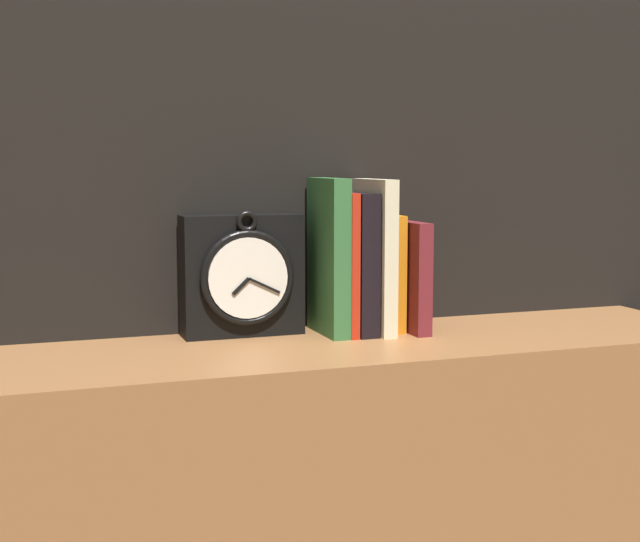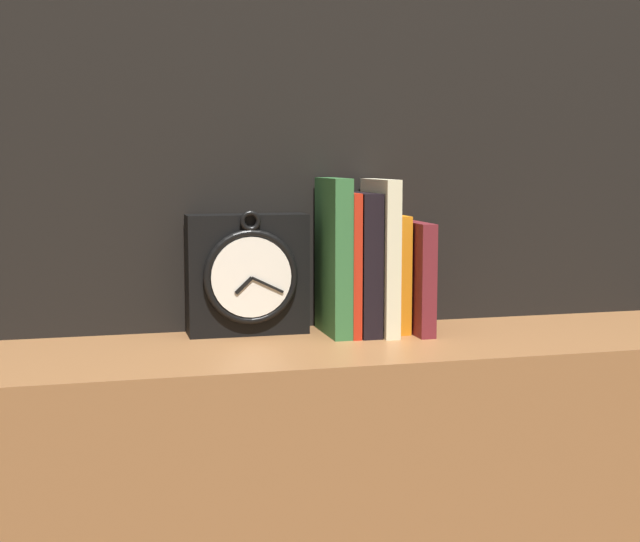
% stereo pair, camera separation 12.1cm
% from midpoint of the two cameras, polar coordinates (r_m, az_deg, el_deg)
% --- Properties ---
extents(wall_back, '(6.00, 0.05, 2.60)m').
position_cam_midpoint_polar(wall_back, '(1.54, -4.69, 15.43)').
color(wall_back, black).
rests_on(wall_back, ground_plane).
extents(clock, '(0.20, 0.07, 0.20)m').
position_cam_midpoint_polar(clock, '(1.45, -7.37, -0.29)').
color(clock, black).
rests_on(clock, bookshelf).
extents(book_slot0_green, '(0.03, 0.13, 0.25)m').
position_cam_midpoint_polar(book_slot0_green, '(1.45, -1.85, 0.93)').
color(book_slot0_green, '#316836').
rests_on(book_slot0_green, bookshelf).
extents(book_slot1_red, '(0.01, 0.13, 0.23)m').
position_cam_midpoint_polar(book_slot1_red, '(1.46, -1.02, 0.50)').
color(book_slot1_red, '#B62512').
rests_on(book_slot1_red, bookshelf).
extents(book_slot2_black, '(0.03, 0.14, 0.23)m').
position_cam_midpoint_polar(book_slot2_black, '(1.46, -0.07, 0.51)').
color(book_slot2_black, black).
rests_on(book_slot2_black, bookshelf).
extents(book_slot3_cream, '(0.02, 0.15, 0.25)m').
position_cam_midpoint_polar(book_slot3_cream, '(1.47, 1.11, 0.97)').
color(book_slot3_cream, beige).
rests_on(book_slot3_cream, bookshelf).
extents(book_slot4_orange, '(0.02, 0.12, 0.19)m').
position_cam_midpoint_polar(book_slot4_orange, '(1.50, 1.94, -0.07)').
color(book_slot4_orange, orange).
rests_on(book_slot4_orange, bookshelf).
extents(book_slot5_maroon, '(0.03, 0.15, 0.18)m').
position_cam_midpoint_polar(book_slot5_maroon, '(1.49, 3.21, -0.30)').
color(book_slot5_maroon, maroon).
rests_on(book_slot5_maroon, bookshelf).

